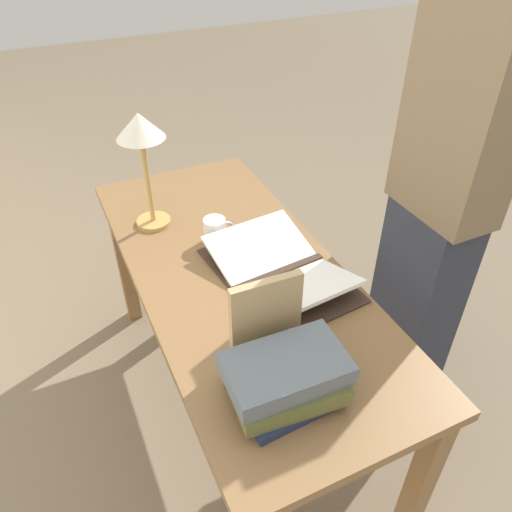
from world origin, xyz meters
TOP-DOWN VIEW (x-y plane):
  - ground_plane at (0.00, 0.00)m, footprint 12.00×12.00m
  - reading_desk at (0.00, 0.00)m, footprint 1.51×0.65m
  - open_book at (-0.08, -0.11)m, footprint 0.54×0.40m
  - book_stack_tall at (-0.51, 0.09)m, footprint 0.22×0.30m
  - book_standing_upright at (-0.35, 0.07)m, footprint 0.03×0.20m
  - reading_lamp at (0.39, 0.17)m, footprint 0.16×0.16m
  - coffee_mug at (0.18, 0.01)m, footprint 0.08×0.11m
  - person_reader at (-0.12, -0.71)m, footprint 0.36×0.22m

SIDE VIEW (x-z plane):
  - ground_plane at x=0.00m, z-range 0.00..0.00m
  - reading_desk at x=0.00m, z-range 0.26..0.98m
  - open_book at x=-0.08m, z-range 0.71..0.78m
  - coffee_mug at x=0.18m, z-range 0.72..0.82m
  - book_stack_tall at x=-0.51m, z-range 0.72..0.86m
  - book_standing_upright at x=-0.35m, z-range 0.72..0.97m
  - person_reader at x=-0.12m, z-range 0.00..1.75m
  - reading_lamp at x=0.39m, z-range 0.85..1.28m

